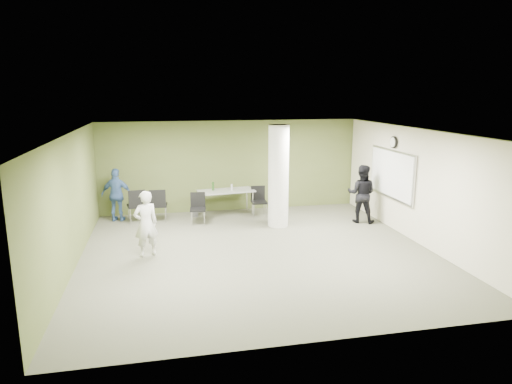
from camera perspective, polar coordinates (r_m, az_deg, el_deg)
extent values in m
plane|color=#555543|center=(10.72, 0.24, -7.52)|extent=(8.00, 8.00, 0.00)
plane|color=white|center=(10.11, 0.25, 7.57)|extent=(8.00, 8.00, 0.00)
cube|color=#54602D|center=(14.19, -3.13, 3.27)|extent=(8.00, 2.80, 0.02)
cube|color=#54602D|center=(10.28, -22.12, -1.18)|extent=(0.02, 8.00, 2.80)
cube|color=beige|center=(11.81, 19.59, 0.68)|extent=(0.02, 8.00, 2.80)
cylinder|color=silver|center=(12.46, 2.83, 1.98)|extent=(0.56, 0.56, 2.80)
cube|color=silver|center=(12.78, 16.59, 2.19)|extent=(0.04, 2.30, 1.30)
cube|color=white|center=(12.76, 16.49, 2.19)|extent=(0.02, 2.20, 1.20)
cylinder|color=black|center=(12.66, 16.83, 5.98)|extent=(0.05, 0.32, 0.32)
cylinder|color=white|center=(12.65, 16.71, 5.98)|extent=(0.02, 0.26, 0.26)
cube|color=#979792|center=(13.61, -3.76, 0.14)|extent=(1.73, 0.93, 0.04)
cylinder|color=silver|center=(13.25, -6.51, -2.00)|extent=(0.04, 0.04, 0.74)
cylinder|color=silver|center=(13.64, -0.40, -1.50)|extent=(0.04, 0.04, 0.74)
cylinder|color=silver|center=(13.80, -7.04, -1.43)|extent=(0.04, 0.04, 0.74)
cylinder|color=silver|center=(14.17, -1.15, -0.97)|extent=(0.04, 0.04, 0.74)
cylinder|color=#244918|center=(13.60, -5.39, 0.73)|extent=(0.07, 0.07, 0.25)
cylinder|color=#B2B2B7|center=(13.60, -3.05, 0.62)|extent=(0.06, 0.06, 0.18)
cylinder|color=#4C4C4C|center=(13.79, -7.69, -2.45)|extent=(0.24, 0.24, 0.28)
cube|color=black|center=(13.45, -14.73, -1.68)|extent=(0.56, 0.56, 0.05)
cube|color=black|center=(13.18, -14.67, -0.79)|extent=(0.46, 0.12, 0.47)
cylinder|color=silver|center=(13.73, -13.95, -2.42)|extent=(0.02, 0.02, 0.45)
cylinder|color=silver|center=(13.68, -15.61, -2.56)|extent=(0.02, 0.02, 0.45)
cylinder|color=silver|center=(13.34, -13.71, -2.83)|extent=(0.02, 0.02, 0.45)
cylinder|color=silver|center=(13.30, -15.41, -2.98)|extent=(0.02, 0.02, 0.45)
cube|color=black|center=(13.39, -12.10, -1.62)|extent=(0.51, 0.51, 0.05)
cube|color=black|center=(13.12, -12.21, -0.75)|extent=(0.46, 0.07, 0.47)
cylinder|color=silver|center=(13.63, -11.16, -2.39)|extent=(0.02, 0.02, 0.45)
cylinder|color=silver|center=(13.66, -12.82, -2.44)|extent=(0.02, 0.02, 0.45)
cylinder|color=silver|center=(13.25, -11.26, -2.83)|extent=(0.02, 0.02, 0.45)
cylinder|color=silver|center=(13.28, -12.96, -2.87)|extent=(0.02, 0.02, 0.45)
cube|color=black|center=(12.91, -7.28, -2.16)|extent=(0.48, 0.48, 0.05)
cube|color=black|center=(13.05, -7.29, -0.94)|extent=(0.42, 0.08, 0.43)
cylinder|color=silver|center=(12.80, -8.08, -3.34)|extent=(0.02, 0.02, 0.41)
cylinder|color=silver|center=(12.79, -6.47, -3.31)|extent=(0.02, 0.02, 0.41)
cylinder|color=silver|center=(13.15, -8.02, -2.92)|extent=(0.02, 0.02, 0.41)
cylinder|color=silver|center=(13.14, -6.45, -2.89)|extent=(0.02, 0.02, 0.41)
cube|color=black|center=(13.60, 0.39, -1.28)|extent=(0.46, 0.46, 0.05)
cube|color=black|center=(13.74, 0.24, -0.10)|extent=(0.43, 0.06, 0.43)
cylinder|color=silver|center=(13.45, -0.25, -2.43)|extent=(0.02, 0.02, 0.42)
cylinder|color=silver|center=(13.51, 1.29, -2.36)|extent=(0.02, 0.02, 0.42)
cylinder|color=silver|center=(13.80, -0.50, -2.04)|extent=(0.02, 0.02, 0.42)
cylinder|color=silver|center=(13.86, 1.00, -1.98)|extent=(0.02, 0.02, 0.42)
imported|color=silver|center=(10.55, -13.60, -3.88)|extent=(0.65, 0.53, 1.52)
imported|color=black|center=(13.25, 13.05, -0.22)|extent=(1.01, 0.94, 1.66)
imported|color=#3C5D96|center=(13.63, -16.98, -0.36)|extent=(0.96, 0.57, 1.54)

